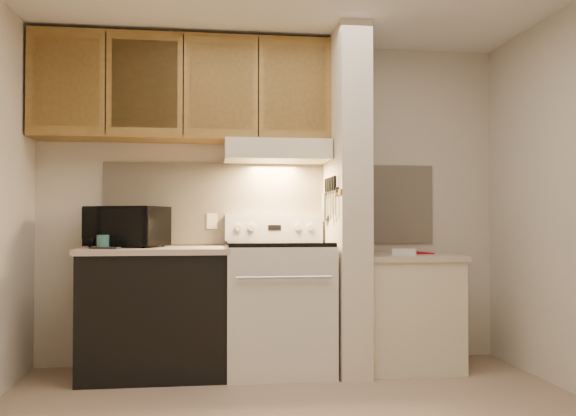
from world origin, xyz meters
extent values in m
cube|color=beige|center=(0.00, 1.50, 1.25)|extent=(3.60, 2.50, 0.02)
cube|color=beige|center=(0.00, 1.49, 1.24)|extent=(2.60, 0.02, 0.63)
cube|color=silver|center=(0.00, 1.16, 0.46)|extent=(0.76, 0.65, 0.92)
cube|color=black|center=(0.00, 0.84, 0.50)|extent=(0.50, 0.01, 0.30)
cylinder|color=silver|center=(0.00, 0.80, 0.72)|extent=(0.65, 0.02, 0.02)
cube|color=black|center=(0.00, 1.16, 0.94)|extent=(0.74, 0.64, 0.03)
cube|color=silver|center=(0.00, 1.44, 1.05)|extent=(0.76, 0.08, 0.20)
cube|color=black|center=(0.00, 1.40, 1.05)|extent=(0.10, 0.01, 0.04)
cylinder|color=silver|center=(-0.28, 1.40, 1.05)|extent=(0.05, 0.02, 0.05)
cylinder|color=silver|center=(-0.18, 1.40, 1.05)|extent=(0.05, 0.02, 0.05)
cylinder|color=silver|center=(0.18, 1.40, 1.05)|extent=(0.05, 0.02, 0.05)
cylinder|color=silver|center=(0.28, 1.40, 1.05)|extent=(0.05, 0.02, 0.05)
cube|color=black|center=(-0.88, 1.17, 0.43)|extent=(1.00, 0.63, 0.87)
cube|color=beige|center=(-0.88, 1.17, 0.89)|extent=(1.04, 0.67, 0.04)
cube|color=black|center=(-1.20, 0.97, 0.92)|extent=(0.21, 0.12, 0.01)
cylinder|color=#327070|center=(-1.23, 1.06, 0.96)|extent=(0.09, 0.09, 0.09)
cube|color=beige|center=(-0.48, 1.48, 1.10)|extent=(0.08, 0.01, 0.12)
imported|color=black|center=(-1.10, 1.31, 1.06)|extent=(0.63, 0.54, 0.30)
cube|color=beige|center=(0.51, 1.15, 1.25)|extent=(0.22, 0.70, 2.50)
cube|color=olive|center=(0.39, 1.15, 1.30)|extent=(0.01, 0.70, 0.04)
cube|color=black|center=(0.39, 1.10, 1.32)|extent=(0.02, 0.42, 0.04)
cube|color=silver|center=(0.38, 0.93, 1.22)|extent=(0.01, 0.03, 0.16)
cylinder|color=black|center=(0.38, 0.93, 1.37)|extent=(0.02, 0.02, 0.10)
cube|color=silver|center=(0.38, 1.01, 1.21)|extent=(0.01, 0.04, 0.18)
cylinder|color=black|center=(0.38, 1.01, 1.37)|extent=(0.02, 0.02, 0.10)
cube|color=silver|center=(0.38, 1.10, 1.20)|extent=(0.01, 0.04, 0.20)
cylinder|color=black|center=(0.38, 1.10, 1.37)|extent=(0.02, 0.02, 0.10)
cube|color=silver|center=(0.38, 1.17, 1.22)|extent=(0.01, 0.04, 0.16)
cylinder|color=black|center=(0.38, 1.18, 1.37)|extent=(0.02, 0.02, 0.10)
cube|color=silver|center=(0.38, 1.26, 1.21)|extent=(0.01, 0.04, 0.18)
cylinder|color=black|center=(0.38, 1.26, 1.37)|extent=(0.02, 0.02, 0.10)
cube|color=slate|center=(0.38, 1.32, 1.21)|extent=(0.03, 0.09, 0.22)
cube|color=beige|center=(0.97, 1.15, 0.40)|extent=(0.70, 0.60, 0.81)
cube|color=beige|center=(0.97, 1.15, 0.83)|extent=(0.74, 0.64, 0.04)
cube|color=#B8040F|center=(1.07, 1.25, 0.85)|extent=(0.23, 0.29, 0.01)
cube|color=white|center=(0.92, 1.05, 0.87)|extent=(0.20, 0.17, 0.04)
cube|color=beige|center=(0.00, 1.28, 1.62)|extent=(0.78, 0.44, 0.15)
cube|color=beige|center=(0.00, 1.07, 1.58)|extent=(0.78, 0.04, 0.06)
cube|color=olive|center=(-0.69, 1.32, 2.08)|extent=(2.18, 0.33, 0.77)
cube|color=olive|center=(-1.51, 1.17, 2.08)|extent=(0.46, 0.01, 0.63)
cube|color=black|center=(-1.23, 1.16, 2.08)|extent=(0.01, 0.01, 0.73)
cube|color=olive|center=(-0.96, 1.17, 2.08)|extent=(0.46, 0.01, 0.63)
cube|color=black|center=(-0.69, 1.16, 2.08)|extent=(0.01, 0.01, 0.73)
cube|color=olive|center=(-0.42, 1.17, 2.08)|extent=(0.46, 0.01, 0.63)
cube|color=black|center=(-0.14, 1.16, 2.08)|extent=(0.01, 0.01, 0.73)
cube|color=olive|center=(0.13, 1.17, 2.08)|extent=(0.46, 0.01, 0.63)
camera|label=1|loc=(-0.51, -3.27, 1.10)|focal=38.00mm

